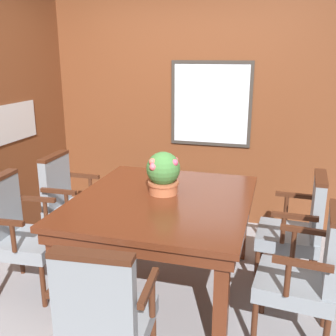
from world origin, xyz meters
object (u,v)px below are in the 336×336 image
chair_left_near (18,230)px  potted_plant (163,173)px  chair_head_near (104,315)px  chair_right_far (299,226)px  chair_right_near (308,272)px  dining_table (163,209)px  chair_left_far (69,200)px

chair_left_near → potted_plant: potted_plant is taller
chair_head_near → chair_right_far: 1.80m
chair_head_near → chair_right_far: size_ratio=1.00×
chair_right_near → chair_head_near: (-1.07, -0.76, 0.00)m
chair_right_near → chair_left_near: (-2.18, 0.02, 0.00)m
dining_table → chair_head_near: chair_head_near is taller
dining_table → chair_right_near: chair_right_near is taller
potted_plant → chair_right_near: bearing=-23.0°
chair_left_near → chair_right_far: size_ratio=1.00×
chair_left_far → chair_right_far: 2.09m
chair_right_near → chair_right_far: same height
dining_table → chair_left_near: bearing=-162.4°
dining_table → chair_left_far: chair_left_far is taller
chair_left_far → potted_plant: (1.01, -0.25, 0.43)m
chair_left_far → chair_left_near: bearing=174.7°
chair_left_near → chair_head_near: size_ratio=1.00×
chair_right_far → chair_left_far: bearing=-87.5°
chair_left_far → potted_plant: potted_plant is taller
chair_right_far → potted_plant: 1.18m
chair_right_far → chair_right_near: bearing=5.7°
chair_left_far → chair_left_near: size_ratio=1.00×
chair_head_near → potted_plant: (-0.04, 1.23, 0.43)m
potted_plant → chair_left_near: bearing=-157.3°
potted_plant → chair_right_far: bearing=12.5°
chair_right_near → chair_left_near: size_ratio=1.00×
chair_right_near → potted_plant: size_ratio=2.81×
chair_right_near → chair_head_near: same height
dining_table → chair_head_near: size_ratio=1.58×
chair_left_far → potted_plant: size_ratio=2.81×
chair_head_near → potted_plant: 1.31m
chair_right_near → chair_right_far: size_ratio=1.00×
chair_left_far → chair_head_near: bearing=-145.6°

